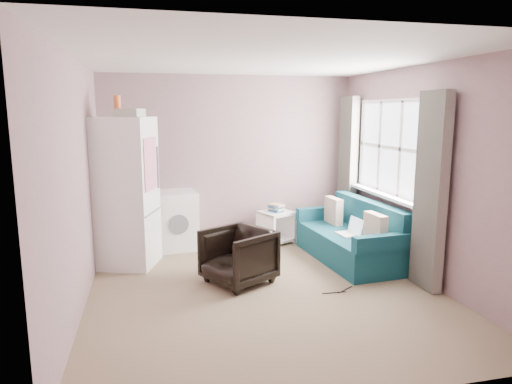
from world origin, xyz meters
TOP-DOWN VIEW (x-y plane):
  - room at (0.02, 0.01)m, footprint 3.84×4.24m
  - armchair at (-0.24, 0.25)m, footprint 0.89×0.91m
  - fridge at (-1.49, 1.19)m, footprint 0.83×0.83m
  - washing_machine at (-0.87, 1.80)m, footprint 0.65×0.65m
  - side_table at (0.63, 1.74)m, footprint 0.57×0.57m
  - sofa at (1.41, 0.73)m, footprint 0.94×1.82m
  - window_dressing at (1.78, 0.70)m, footprint 0.17×2.62m
  - floor_cables at (0.80, -0.28)m, footprint 0.40×0.16m

SIDE VIEW (x-z plane):
  - floor_cables at x=0.80m, z-range 0.00..0.01m
  - side_table at x=0.63m, z-range -0.02..0.58m
  - sofa at x=1.41m, z-range -0.11..0.68m
  - armchair at x=-0.24m, z-range 0.00..0.70m
  - washing_machine at x=-0.87m, z-range 0.02..0.86m
  - fridge at x=-1.49m, z-range -0.12..2.05m
  - window_dressing at x=1.78m, z-range 0.02..2.20m
  - room at x=0.02m, z-range -0.02..2.52m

